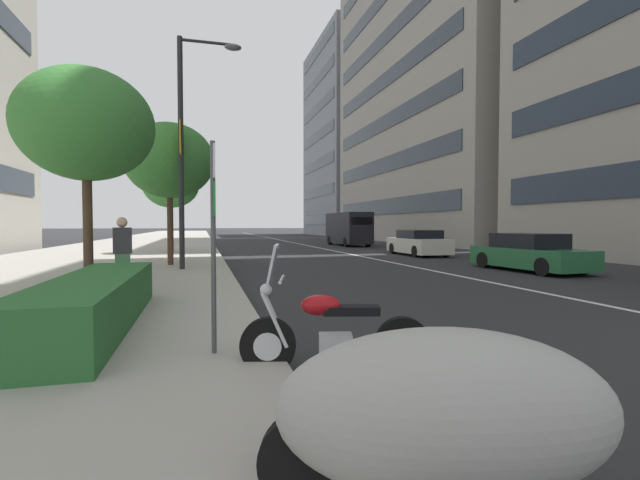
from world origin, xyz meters
TOP-DOWN VIEW (x-y plane):
  - sidewalk_right_plaza at (30.00, 12.70)m, footprint 160.00×10.87m
  - lane_centre_stripe at (35.00, 0.00)m, footprint 110.00×0.16m
  - motorcycle_under_tarp at (0.24, 6.84)m, footprint 1.34×2.14m
  - motorcycle_nearest_camera at (2.77, 6.75)m, footprint 0.76×2.16m
  - car_far_down_avenue at (11.44, -3.37)m, footprint 4.56×2.04m
  - car_approaching_light at (19.87, -3.32)m, footprint 4.56×2.02m
  - delivery_van_ahead at (31.30, -3.12)m, footprint 5.99×2.11m
  - parking_sign_by_curb at (3.39, 8.04)m, footprint 0.32×0.06m
  - street_lamp_with_banners at (13.89, 8.56)m, footprint 1.26×2.18m
  - clipped_hedge_bed at (5.31, 9.77)m, footprint 5.22×1.10m
  - street_tree_by_lamp_post at (9.68, 10.85)m, footprint 3.14×3.14m
  - street_tree_mid_sidewalk at (15.68, 9.37)m, footprint 3.35×3.35m
  - street_tree_near_plaza_corner at (23.71, 9.84)m, footprint 3.06×3.06m
  - pedestrian_on_plaza at (9.00, 9.97)m, footprint 0.34×0.44m
  - office_tower_far_left_down_avenue at (38.04, -18.77)m, footprint 29.25×19.11m
  - office_tower_mid_left at (64.22, -17.22)m, footprint 19.77×16.02m

SIDE VIEW (x-z plane):
  - lane_centre_stripe at x=35.00m, z-range 0.00..0.01m
  - sidewalk_right_plaza at x=30.00m, z-range 0.00..0.15m
  - motorcycle_nearest_camera at x=2.77m, z-range -0.30..1.18m
  - clipped_hedge_bed at x=5.31m, z-range 0.15..0.90m
  - motorcycle_under_tarp at x=0.24m, z-range 0.05..1.15m
  - car_far_down_avenue at x=11.44m, z-range -0.04..1.33m
  - car_approaching_light at x=19.87m, z-range -0.03..1.36m
  - pedestrian_on_plaza at x=9.00m, z-range 0.16..1.88m
  - delivery_van_ahead at x=31.30m, z-range 0.09..2.72m
  - parking_sign_by_curb at x=3.39m, z-range 0.47..3.02m
  - street_tree_near_plaza_corner at x=23.71m, z-range 1.38..6.46m
  - street_tree_by_lamp_post at x=9.68m, z-range 1.44..6.71m
  - street_tree_mid_sidewalk at x=15.68m, z-range 1.42..6.83m
  - street_lamp_with_banners at x=13.89m, z-range 0.94..8.91m
  - office_tower_mid_left at x=64.22m, z-range 0.00..30.15m
  - office_tower_far_left_down_avenue at x=38.04m, z-range 0.00..43.15m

